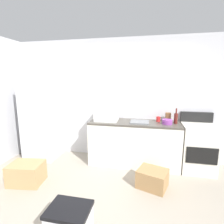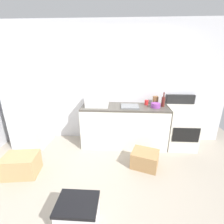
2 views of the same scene
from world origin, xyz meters
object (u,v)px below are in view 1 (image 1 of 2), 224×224
(refrigerator, at_px, (42,119))
(mixing_bowl, at_px, (167,122))
(stove_oven, at_px, (197,147))
(cardboard_box_medium, at_px, (27,173))
(storage_bin, at_px, (70,223))
(knife_block, at_px, (168,117))
(wine_bottle, at_px, (176,118))
(coffee_mug, at_px, (158,119))
(cardboard_box_large, at_px, (152,178))
(microwave, at_px, (107,114))

(refrigerator, distance_m, mixing_bowl, 2.68)
(stove_oven, xyz_separation_m, cardboard_box_medium, (-2.94, -1.08, -0.29))
(refrigerator, bearing_deg, storage_bin, -50.80)
(stove_oven, height_order, mixing_bowl, stove_oven)
(stove_oven, distance_m, knife_block, 0.78)
(refrigerator, distance_m, wine_bottle, 2.85)
(knife_block, xyz_separation_m, cardboard_box_medium, (-2.38, -1.24, -0.81))
(refrigerator, xyz_separation_m, coffee_mug, (2.52, 0.18, 0.07))
(knife_block, bearing_deg, storage_bin, -120.08)
(cardboard_box_large, bearing_deg, wine_bottle, 61.63)
(microwave, height_order, coffee_mug, microwave)
(cardboard_box_large, bearing_deg, stove_oven, 41.88)
(microwave, xyz_separation_m, coffee_mug, (1.04, 0.16, -0.09))
(stove_oven, relative_size, wine_bottle, 3.67)
(storage_bin, bearing_deg, cardboard_box_medium, 145.03)
(cardboard_box_large, bearing_deg, storage_bin, -128.25)
(knife_block, bearing_deg, mixing_bowl, -98.98)
(stove_oven, xyz_separation_m, cardboard_box_large, (-0.85, -0.76, -0.32))
(coffee_mug, bearing_deg, mixing_bowl, -49.99)
(mixing_bowl, relative_size, storage_bin, 0.41)
(stove_oven, height_order, microwave, microwave)
(microwave, bearing_deg, stove_oven, 0.86)
(cardboard_box_medium, distance_m, storage_bin, 1.44)
(refrigerator, height_order, wine_bottle, refrigerator)
(cardboard_box_large, distance_m, storage_bin, 1.47)
(refrigerator, bearing_deg, stove_oven, 0.97)
(refrigerator, relative_size, wine_bottle, 5.90)
(knife_block, bearing_deg, microwave, -171.44)
(mixing_bowl, bearing_deg, cardboard_box_medium, -156.40)
(cardboard_box_medium, bearing_deg, cardboard_box_large, 8.82)
(cardboard_box_medium, bearing_deg, microwave, 42.62)
(wine_bottle, bearing_deg, stove_oven, -2.77)
(coffee_mug, bearing_deg, stove_oven, -9.80)
(cardboard_box_medium, xyz_separation_m, storage_bin, (1.18, -0.83, 0.02))
(cardboard_box_large, xyz_separation_m, storage_bin, (-0.91, -1.15, 0.04))
(knife_block, relative_size, storage_bin, 0.39)
(coffee_mug, distance_m, cardboard_box_large, 1.20)
(microwave, xyz_separation_m, mixing_bowl, (1.20, -0.03, -0.09))
(mixing_bowl, distance_m, cardboard_box_medium, 2.68)
(wine_bottle, bearing_deg, storage_bin, -124.53)
(refrigerator, relative_size, knife_block, 9.83)
(refrigerator, relative_size, coffee_mug, 17.69)
(microwave, distance_m, cardboard_box_large, 1.49)
(refrigerator, relative_size, cardboard_box_large, 3.91)
(stove_oven, distance_m, wine_bottle, 0.69)
(cardboard_box_medium, bearing_deg, mixing_bowl, 23.60)
(refrigerator, bearing_deg, wine_bottle, 1.53)
(knife_block, xyz_separation_m, storage_bin, (-1.20, -2.07, -0.80))
(cardboard_box_large, bearing_deg, coffee_mug, 83.59)
(refrigerator, xyz_separation_m, stove_oven, (3.27, 0.06, -0.42))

